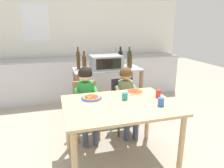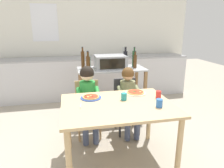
% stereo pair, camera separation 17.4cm
% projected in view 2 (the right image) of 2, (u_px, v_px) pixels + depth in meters
% --- Properties ---
extents(ground_plane, '(11.36, 11.36, 0.00)m').
position_uv_depth(ground_plane, '(102.00, 120.00, 3.61)').
color(ground_plane, '#A89E8C').
extents(back_wall_tiled, '(4.87, 0.13, 2.70)m').
position_uv_depth(back_wall_tiled, '(89.00, 36.00, 4.88)').
color(back_wall_tiled, white).
rests_on(back_wall_tiled, ground).
extents(kitchen_counter, '(4.39, 0.60, 1.11)m').
position_uv_depth(kitchen_counter, '(92.00, 77.00, 4.75)').
color(kitchen_counter, silver).
rests_on(kitchen_counter, ground).
extents(kitchen_island_cart, '(1.17, 0.56, 0.88)m').
position_uv_depth(kitchen_island_cart, '(112.00, 84.00, 3.68)').
color(kitchen_island_cart, '#B7BABF').
rests_on(kitchen_island_cart, ground).
extents(toaster_oven, '(0.53, 0.40, 0.23)m').
position_uv_depth(toaster_oven, '(110.00, 62.00, 3.57)').
color(toaster_oven, '#999BA0').
rests_on(toaster_oven, kitchen_island_cart).
extents(bottle_slim_sauce, '(0.06, 0.06, 0.30)m').
position_uv_depth(bottle_slim_sauce, '(135.00, 61.00, 3.61)').
color(bottle_slim_sauce, '#4C2D14').
rests_on(bottle_slim_sauce, kitchen_island_cart).
extents(bottle_tall_green_wine, '(0.07, 0.07, 0.35)m').
position_uv_depth(bottle_tall_green_wine, '(125.00, 58.00, 3.76)').
color(bottle_tall_green_wine, black).
rests_on(bottle_tall_green_wine, kitchen_island_cart).
extents(bottle_brown_beer, '(0.06, 0.06, 0.30)m').
position_uv_depth(bottle_brown_beer, '(89.00, 63.00, 3.44)').
color(bottle_brown_beer, '#1E4723').
rests_on(bottle_brown_beer, kitchen_island_cart).
extents(bottle_clear_vinegar, '(0.06, 0.06, 0.33)m').
position_uv_depth(bottle_clear_vinegar, '(88.00, 63.00, 3.31)').
color(bottle_clear_vinegar, '#4C2D14').
rests_on(bottle_clear_vinegar, kitchen_island_cart).
extents(bottle_dark_olive_oil, '(0.06, 0.06, 0.37)m').
position_uv_depth(bottle_dark_olive_oil, '(83.00, 59.00, 3.56)').
color(bottle_dark_olive_oil, '#4C2D14').
rests_on(bottle_dark_olive_oil, kitchen_island_cart).
extents(bottle_squat_spirits, '(0.07, 0.07, 0.35)m').
position_uv_depth(bottle_squat_spirits, '(134.00, 58.00, 3.72)').
color(bottle_squat_spirits, '#1E4723').
rests_on(bottle_squat_spirits, kitchen_island_cart).
extents(dining_table, '(1.26, 0.95, 0.75)m').
position_uv_depth(dining_table, '(118.00, 112.00, 2.36)').
color(dining_table, tan).
rests_on(dining_table, ground).
extents(dining_chair_left, '(0.36, 0.36, 0.81)m').
position_uv_depth(dining_chair_left, '(88.00, 104.00, 3.04)').
color(dining_chair_left, tan).
rests_on(dining_chair_left, ground).
extents(dining_chair_right, '(0.36, 0.36, 0.81)m').
position_uv_depth(dining_chair_right, '(126.00, 101.00, 3.16)').
color(dining_chair_right, '#333338').
rests_on(dining_chair_right, ground).
extents(child_in_green_shirt, '(0.32, 0.42, 1.05)m').
position_uv_depth(child_in_green_shirt, '(88.00, 94.00, 2.88)').
color(child_in_green_shirt, '#424C6B').
rests_on(child_in_green_shirt, ground).
extents(child_in_olive_shirt, '(0.32, 0.42, 1.01)m').
position_uv_depth(child_in_olive_shirt, '(129.00, 94.00, 3.00)').
color(child_in_olive_shirt, '#424C6B').
rests_on(child_in_olive_shirt, ground).
extents(pizza_plate_blue_rimmed, '(0.25, 0.25, 0.03)m').
position_uv_depth(pizza_plate_blue_rimmed, '(91.00, 97.00, 2.51)').
color(pizza_plate_blue_rimmed, '#3356B7').
rests_on(pizza_plate_blue_rimmed, dining_table).
extents(pizza_plate_white, '(0.27, 0.27, 0.03)m').
position_uv_depth(pizza_plate_white, '(136.00, 93.00, 2.68)').
color(pizza_plate_white, white).
rests_on(pizza_plate_white, dining_table).
extents(drinking_cup_red, '(0.06, 0.06, 0.09)m').
position_uv_depth(drinking_cup_red, '(158.00, 95.00, 2.49)').
color(drinking_cup_red, red).
rests_on(drinking_cup_red, dining_table).
extents(drinking_cup_blue, '(0.07, 0.07, 0.09)m').
position_uv_depth(drinking_cup_blue, '(159.00, 103.00, 2.23)').
color(drinking_cup_blue, blue).
rests_on(drinking_cup_blue, dining_table).
extents(drinking_cup_teal, '(0.07, 0.07, 0.08)m').
position_uv_depth(drinking_cup_teal, '(124.00, 97.00, 2.44)').
color(drinking_cup_teal, teal).
rests_on(drinking_cup_teal, dining_table).
extents(serving_spoon, '(0.03, 0.14, 0.01)m').
position_uv_depth(serving_spoon, '(81.00, 105.00, 2.27)').
color(serving_spoon, '#B7BABF').
rests_on(serving_spoon, dining_table).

